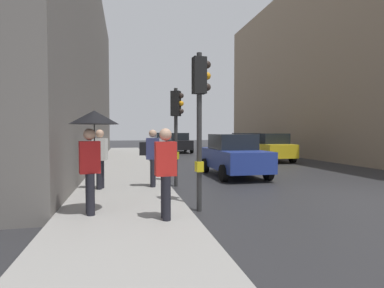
{
  "coord_description": "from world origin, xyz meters",
  "views": [
    {
      "loc": [
        -6.85,
        -7.35,
        1.86
      ],
      "look_at": [
        -2.72,
        11.47,
        1.09
      ],
      "focal_mm": 28.65,
      "sensor_mm": 36.0,
      "label": 1
    }
  ],
  "objects_px": {
    "traffic_light_near_left": "(200,103)",
    "pedestrian_with_umbrella": "(93,133)",
    "car_blue_van": "(234,155)",
    "car_yellow_taxi": "(269,147)",
    "car_silver_hatchback": "(245,144)",
    "car_dark_suv": "(179,143)",
    "pedestrian_with_black_backpack": "(99,155)",
    "pedestrian_in_red_jacket": "(166,169)",
    "traffic_light_near_right": "(177,119)",
    "car_white_compact": "(163,140)",
    "pedestrian_with_grey_backpack": "(151,154)"
  },
  "relations": [
    {
      "from": "car_blue_van",
      "to": "pedestrian_with_umbrella",
      "type": "height_order",
      "value": "pedestrian_with_umbrella"
    },
    {
      "from": "car_blue_van",
      "to": "traffic_light_near_left",
      "type": "bearing_deg",
      "value": -117.59
    },
    {
      "from": "traffic_light_near_right",
      "to": "car_dark_suv",
      "type": "distance_m",
      "value": 17.42
    },
    {
      "from": "traffic_light_near_right",
      "to": "pedestrian_with_black_backpack",
      "type": "distance_m",
      "value": 2.84
    },
    {
      "from": "pedestrian_in_red_jacket",
      "to": "pedestrian_with_black_backpack",
      "type": "bearing_deg",
      "value": 113.19
    },
    {
      "from": "car_yellow_taxi",
      "to": "car_silver_hatchback",
      "type": "bearing_deg",
      "value": 83.55
    },
    {
      "from": "car_white_compact",
      "to": "traffic_light_near_right",
      "type": "bearing_deg",
      "value": -95.86
    },
    {
      "from": "car_yellow_taxi",
      "to": "car_silver_hatchback",
      "type": "distance_m",
      "value": 5.67
    },
    {
      "from": "traffic_light_near_left",
      "to": "pedestrian_with_black_backpack",
      "type": "distance_m",
      "value": 3.82
    },
    {
      "from": "car_yellow_taxi",
      "to": "pedestrian_with_black_backpack",
      "type": "distance_m",
      "value": 12.88
    },
    {
      "from": "traffic_light_near_right",
      "to": "car_dark_suv",
      "type": "relative_size",
      "value": 0.79
    },
    {
      "from": "car_blue_van",
      "to": "pedestrian_with_grey_backpack",
      "type": "height_order",
      "value": "pedestrian_with_grey_backpack"
    },
    {
      "from": "car_silver_hatchback",
      "to": "car_blue_van",
      "type": "bearing_deg",
      "value": -114.37
    },
    {
      "from": "car_silver_hatchback",
      "to": "pedestrian_with_umbrella",
      "type": "relative_size",
      "value": 2.01
    },
    {
      "from": "car_yellow_taxi",
      "to": "pedestrian_in_red_jacket",
      "type": "xyz_separation_m",
      "value": [
        -8.21,
        -12.01,
        0.25
      ]
    },
    {
      "from": "traffic_light_near_left",
      "to": "pedestrian_with_umbrella",
      "type": "distance_m",
      "value": 2.48
    },
    {
      "from": "traffic_light_near_left",
      "to": "traffic_light_near_right",
      "type": "distance_m",
      "value": 3.33
    },
    {
      "from": "car_yellow_taxi",
      "to": "car_dark_suv",
      "type": "bearing_deg",
      "value": 114.08
    },
    {
      "from": "car_dark_suv",
      "to": "pedestrian_with_grey_backpack",
      "type": "height_order",
      "value": "pedestrian_with_grey_backpack"
    },
    {
      "from": "pedestrian_with_black_backpack",
      "to": "car_dark_suv",
      "type": "bearing_deg",
      "value": 72.81
    },
    {
      "from": "car_dark_suv",
      "to": "car_silver_hatchback",
      "type": "xyz_separation_m",
      "value": [
        4.86,
        -3.8,
        0.0
      ]
    },
    {
      "from": "pedestrian_with_umbrella",
      "to": "pedestrian_in_red_jacket",
      "type": "xyz_separation_m",
      "value": [
        1.41,
        -0.7,
        -0.71
      ]
    },
    {
      "from": "traffic_light_near_right",
      "to": "pedestrian_with_umbrella",
      "type": "xyz_separation_m",
      "value": [
        -2.36,
        -3.66,
        -0.46
      ]
    },
    {
      "from": "traffic_light_near_left",
      "to": "car_blue_van",
      "type": "height_order",
      "value": "traffic_light_near_left"
    },
    {
      "from": "car_yellow_taxi",
      "to": "car_white_compact",
      "type": "bearing_deg",
      "value": 105.8
    },
    {
      "from": "pedestrian_in_red_jacket",
      "to": "traffic_light_near_left",
      "type": "bearing_deg",
      "value": 47.6
    },
    {
      "from": "traffic_light_near_left",
      "to": "pedestrian_with_umbrella",
      "type": "relative_size",
      "value": 1.72
    },
    {
      "from": "car_blue_van",
      "to": "car_yellow_taxi",
      "type": "bearing_deg",
      "value": 51.62
    },
    {
      "from": "car_blue_van",
      "to": "car_silver_hatchback",
      "type": "relative_size",
      "value": 0.98
    },
    {
      "from": "car_blue_van",
      "to": "pedestrian_with_black_backpack",
      "type": "distance_m",
      "value": 5.95
    },
    {
      "from": "pedestrian_with_black_backpack",
      "to": "car_white_compact",
      "type": "bearing_deg",
      "value": 78.8
    },
    {
      "from": "car_white_compact",
      "to": "traffic_light_near_left",
      "type": "bearing_deg",
      "value": -95.16
    },
    {
      "from": "car_yellow_taxi",
      "to": "pedestrian_with_umbrella",
      "type": "relative_size",
      "value": 1.99
    },
    {
      "from": "traffic_light_near_left",
      "to": "pedestrian_in_red_jacket",
      "type": "xyz_separation_m",
      "value": [
        -0.95,
        -1.04,
        -1.41
      ]
    },
    {
      "from": "traffic_light_near_left",
      "to": "pedestrian_in_red_jacket",
      "type": "bearing_deg",
      "value": -132.4
    },
    {
      "from": "pedestrian_with_grey_backpack",
      "to": "pedestrian_in_red_jacket",
      "type": "distance_m",
      "value": 3.63
    },
    {
      "from": "traffic_light_near_right",
      "to": "pedestrian_in_red_jacket",
      "type": "distance_m",
      "value": 4.61
    },
    {
      "from": "car_dark_suv",
      "to": "car_silver_hatchback",
      "type": "distance_m",
      "value": 6.16
    },
    {
      "from": "traffic_light_near_right",
      "to": "pedestrian_with_black_backpack",
      "type": "height_order",
      "value": "traffic_light_near_right"
    },
    {
      "from": "car_blue_van",
      "to": "pedestrian_with_umbrella",
      "type": "relative_size",
      "value": 1.97
    },
    {
      "from": "traffic_light_near_right",
      "to": "pedestrian_with_grey_backpack",
      "type": "relative_size",
      "value": 1.88
    },
    {
      "from": "car_yellow_taxi",
      "to": "car_silver_hatchback",
      "type": "height_order",
      "value": "same"
    },
    {
      "from": "traffic_light_near_left",
      "to": "car_silver_hatchback",
      "type": "bearing_deg",
      "value": 64.58
    },
    {
      "from": "car_dark_suv",
      "to": "pedestrian_with_black_backpack",
      "type": "xyz_separation_m",
      "value": [
        -5.53,
        -17.86,
        0.29
      ]
    },
    {
      "from": "car_dark_suv",
      "to": "pedestrian_with_grey_backpack",
      "type": "relative_size",
      "value": 2.38
    },
    {
      "from": "traffic_light_near_right",
      "to": "car_yellow_taxi",
      "type": "height_order",
      "value": "traffic_light_near_right"
    },
    {
      "from": "car_blue_van",
      "to": "pedestrian_with_black_backpack",
      "type": "relative_size",
      "value": 2.38
    },
    {
      "from": "car_silver_hatchback",
      "to": "pedestrian_with_umbrella",
      "type": "bearing_deg",
      "value": -121.17
    },
    {
      "from": "car_blue_van",
      "to": "pedestrian_in_red_jacket",
      "type": "distance_m",
      "value": 7.37
    },
    {
      "from": "car_white_compact",
      "to": "car_yellow_taxi",
      "type": "relative_size",
      "value": 1.0
    }
  ]
}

